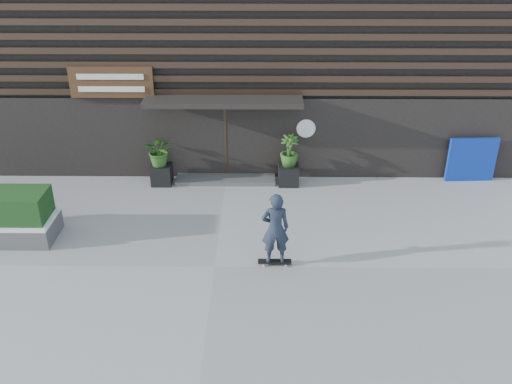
{
  "coord_description": "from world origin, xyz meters",
  "views": [
    {
      "loc": [
        1.07,
        -10.91,
        7.51
      ],
      "look_at": [
        0.95,
        1.68,
        1.1
      ],
      "focal_mm": 39.72,
      "sensor_mm": 36.0,
      "label": 1
    }
  ],
  "objects_px": {
    "planter_pot_right": "(289,175)",
    "blue_tarp": "(472,160)",
    "planter_pot_left": "(162,174)",
    "skateboarder": "(275,229)"
  },
  "relations": [
    {
      "from": "planter_pot_right",
      "to": "blue_tarp",
      "type": "xyz_separation_m",
      "value": [
        5.5,
        0.3,
        0.39
      ]
    },
    {
      "from": "blue_tarp",
      "to": "planter_pot_left",
      "type": "bearing_deg",
      "value": 178.66
    },
    {
      "from": "planter_pot_left",
      "to": "blue_tarp",
      "type": "relative_size",
      "value": 0.41
    },
    {
      "from": "planter_pot_left",
      "to": "blue_tarp",
      "type": "bearing_deg",
      "value": 1.85
    },
    {
      "from": "planter_pot_right",
      "to": "skateboarder",
      "type": "bearing_deg",
      "value": -96.64
    },
    {
      "from": "blue_tarp",
      "to": "skateboarder",
      "type": "bearing_deg",
      "value": -145.76
    },
    {
      "from": "planter_pot_left",
      "to": "skateboarder",
      "type": "relative_size",
      "value": 0.32
    },
    {
      "from": "blue_tarp",
      "to": "skateboarder",
      "type": "relative_size",
      "value": 0.79
    },
    {
      "from": "planter_pot_right",
      "to": "blue_tarp",
      "type": "bearing_deg",
      "value": 3.12
    },
    {
      "from": "planter_pot_right",
      "to": "blue_tarp",
      "type": "height_order",
      "value": "blue_tarp"
    }
  ]
}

